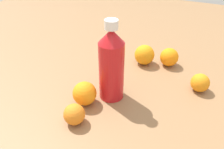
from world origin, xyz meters
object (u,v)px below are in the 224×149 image
object	(u,v)px
water_bottle	(112,64)
orange_3	(144,55)
orange_0	(74,114)
orange_1	(200,83)
orange_2	(169,57)
orange_4	(85,93)

from	to	relation	value
water_bottle	orange_3	xyz separation A→B (m)	(-0.24, 0.03, -0.08)
orange_0	orange_3	size ratio (longest dim) A/B	0.78
water_bottle	orange_1	bearing A→B (deg)	-167.50
orange_2	orange_0	bearing A→B (deg)	-21.24
water_bottle	orange_2	distance (m)	0.30
orange_3	orange_4	bearing A→B (deg)	-16.21
water_bottle	orange_2	world-z (taller)	water_bottle
orange_1	orange_4	bearing A→B (deg)	-55.27
orange_0	orange_3	world-z (taller)	orange_3
orange_1	orange_3	xyz separation A→B (m)	(-0.09, -0.22, 0.01)
orange_1	orange_2	xyz separation A→B (m)	(-0.12, -0.13, 0.00)
orange_0	orange_4	size ratio (longest dim) A/B	0.82
orange_2	orange_3	world-z (taller)	orange_3
orange_2	orange_3	distance (m)	0.10
orange_2	orange_4	size ratio (longest dim) A/B	0.96
orange_4	orange_0	bearing A→B (deg)	11.24
orange_1	orange_2	distance (m)	0.18
orange_1	water_bottle	bearing A→B (deg)	-60.26
orange_2	orange_3	bearing A→B (deg)	-72.67
orange_1	orange_2	size ratio (longest dim) A/B	0.87
water_bottle	orange_1	xyz separation A→B (m)	(-0.15, 0.25, -0.09)
orange_0	orange_4	distance (m)	0.09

